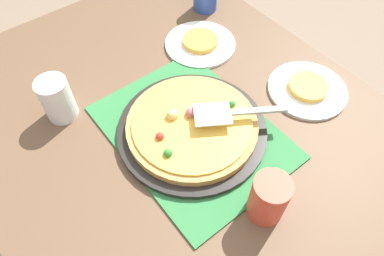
# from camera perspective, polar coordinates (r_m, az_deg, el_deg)

# --- Properties ---
(ground_plane) EXTENTS (8.00, 8.00, 0.00)m
(ground_plane) POSITION_cam_1_polar(r_m,az_deg,el_deg) (1.58, 0.00, -16.85)
(ground_plane) COLOR #84705B
(dining_table) EXTENTS (1.40, 1.00, 0.75)m
(dining_table) POSITION_cam_1_polar(r_m,az_deg,el_deg) (1.00, 0.00, -4.42)
(dining_table) COLOR brown
(dining_table) RESTS_ON ground_plane
(placemat) EXTENTS (0.48, 0.36, 0.01)m
(placemat) POSITION_cam_1_polar(r_m,az_deg,el_deg) (0.90, 0.00, -0.64)
(placemat) COLOR #2D753D
(placemat) RESTS_ON dining_table
(pizza_pan) EXTENTS (0.38, 0.38, 0.01)m
(pizza_pan) POSITION_cam_1_polar(r_m,az_deg,el_deg) (0.90, 0.00, -0.27)
(pizza_pan) COLOR black
(pizza_pan) RESTS_ON placemat
(pizza) EXTENTS (0.33, 0.33, 0.05)m
(pizza) POSITION_cam_1_polar(r_m,az_deg,el_deg) (0.88, -0.04, 0.51)
(pizza) COLOR tan
(pizza) RESTS_ON pizza_pan
(plate_near_left) EXTENTS (0.22, 0.22, 0.01)m
(plate_near_left) POSITION_cam_1_polar(r_m,az_deg,el_deg) (1.13, 1.33, 13.44)
(plate_near_left) COLOR white
(plate_near_left) RESTS_ON dining_table
(plate_far_right) EXTENTS (0.22, 0.22, 0.01)m
(plate_far_right) POSITION_cam_1_polar(r_m,az_deg,el_deg) (1.05, 18.14, 5.91)
(plate_far_right) COLOR white
(plate_far_right) RESTS_ON dining_table
(served_slice_left) EXTENTS (0.11, 0.11, 0.02)m
(served_slice_left) POSITION_cam_1_polar(r_m,az_deg,el_deg) (1.13, 1.35, 13.94)
(served_slice_left) COLOR gold
(served_slice_left) RESTS_ON plate_near_left
(served_slice_right) EXTENTS (0.11, 0.11, 0.02)m
(served_slice_right) POSITION_cam_1_polar(r_m,az_deg,el_deg) (1.04, 18.32, 6.39)
(served_slice_right) COLOR #EAB747
(served_slice_right) RESTS_ON plate_far_right
(cup_near) EXTENTS (0.08, 0.08, 0.12)m
(cup_near) POSITION_cam_1_polar(r_m,az_deg,el_deg) (0.76, 12.27, -11.06)
(cup_near) COLOR #E04C38
(cup_near) RESTS_ON dining_table
(cup_far) EXTENTS (0.08, 0.08, 0.12)m
(cup_far) POSITION_cam_1_polar(r_m,az_deg,el_deg) (0.96, -21.01, 4.38)
(cup_far) COLOR white
(cup_far) RESTS_ON dining_table
(pizza_server) EXTENTS (0.16, 0.22, 0.01)m
(pizza_server) POSITION_cam_1_polar(r_m,az_deg,el_deg) (0.86, 6.50, 2.49)
(pizza_server) COLOR silver
(pizza_server) RESTS_ON pizza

